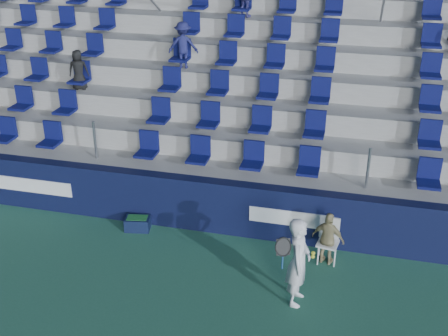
{
  "coord_description": "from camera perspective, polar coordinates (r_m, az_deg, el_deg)",
  "views": [
    {
      "loc": [
        2.66,
        -7.0,
        6.55
      ],
      "look_at": [
        0.2,
        2.8,
        1.7
      ],
      "focal_mm": 45.0,
      "sensor_mm": 36.0,
      "label": 1
    }
  ],
  "objects": [
    {
      "name": "line_judge",
      "position": [
        11.23,
        10.53,
        -7.08
      ],
      "size": [
        0.7,
        0.44,
        1.12
      ],
      "primitive_type": "imported",
      "rotation": [
        0.0,
        0.0,
        2.87
      ],
      "color": "tan",
      "rests_on": "ground"
    },
    {
      "name": "sponsor_wall",
      "position": [
        12.06,
        -0.51,
        -3.92
      ],
      "size": [
        24.0,
        0.32,
        1.2
      ],
      "color": "#0E1234",
      "rests_on": "ground"
    },
    {
      "name": "tennis_player",
      "position": [
        9.99,
        7.57,
        -9.41
      ],
      "size": [
        0.69,
        0.65,
        1.7
      ],
      "color": "silver",
      "rests_on": "ground"
    },
    {
      "name": "grandstand",
      "position": [
        16.09,
        4.08,
        9.67
      ],
      "size": [
        24.0,
        8.17,
        6.63
      ],
      "color": "#A2A29D",
      "rests_on": "ground"
    },
    {
      "name": "ball_bin",
      "position": [
        12.46,
        -8.77,
        -5.53
      ],
      "size": [
        0.59,
        0.44,
        0.3
      ],
      "color": "#0E1734",
      "rests_on": "ground"
    },
    {
      "name": "ground",
      "position": [
        9.95,
        -5.25,
        -15.67
      ],
      "size": [
        70.0,
        70.0,
        0.0
      ],
      "primitive_type": "plane",
      "color": "#2B654D",
      "rests_on": "ground"
    },
    {
      "name": "line_judge_chair",
      "position": [
        11.38,
        10.58,
        -6.86
      ],
      "size": [
        0.45,
        0.47,
        0.91
      ],
      "color": "white",
      "rests_on": "ground"
    }
  ]
}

